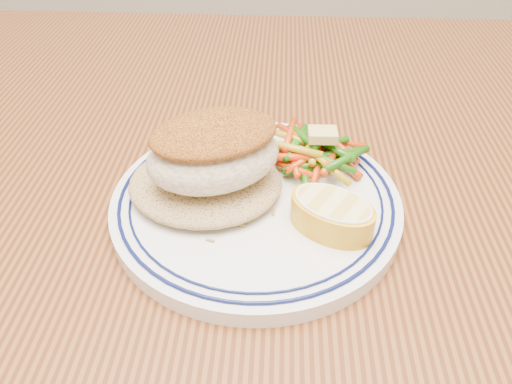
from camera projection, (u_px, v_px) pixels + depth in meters
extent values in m
cube|color=#4D240F|center=(250.00, 200.00, 0.48)|extent=(1.50, 0.90, 0.04)
cylinder|color=white|center=(256.00, 203.00, 0.44)|extent=(0.25, 0.25, 0.01)
torus|color=#0A113F|center=(256.00, 196.00, 0.43)|extent=(0.24, 0.24, 0.00)
torus|color=#0A113F|center=(256.00, 196.00, 0.43)|extent=(0.22, 0.22, 0.00)
ellipsoid|color=#A58552|center=(205.00, 180.00, 0.43)|extent=(0.13, 0.12, 0.03)
ellipsoid|color=beige|center=(214.00, 157.00, 0.41)|extent=(0.13, 0.12, 0.05)
ellipsoid|color=#975318|center=(214.00, 133.00, 0.40)|extent=(0.12, 0.11, 0.02)
cylinder|color=#C33509|center=(311.00, 161.00, 0.47)|extent=(0.05, 0.02, 0.01)
cylinder|color=#1D580B|center=(308.00, 169.00, 0.45)|extent=(0.05, 0.02, 0.01)
cylinder|color=#1D580B|center=(305.00, 175.00, 0.45)|extent=(0.01, 0.05, 0.01)
cylinder|color=#C33509|center=(300.00, 146.00, 0.48)|extent=(0.03, 0.04, 0.01)
cylinder|color=#C33509|center=(342.00, 163.00, 0.46)|extent=(0.04, 0.04, 0.01)
cylinder|color=#C33509|center=(318.00, 166.00, 0.45)|extent=(0.02, 0.05, 0.01)
cylinder|color=#C33509|center=(291.00, 168.00, 0.45)|extent=(0.04, 0.03, 0.01)
cylinder|color=#C33509|center=(303.00, 150.00, 0.47)|extent=(0.01, 0.05, 0.01)
cylinder|color=#C33509|center=(330.00, 156.00, 0.46)|extent=(0.04, 0.03, 0.01)
cylinder|color=#C33509|center=(336.00, 142.00, 0.48)|extent=(0.06, 0.01, 0.01)
cylinder|color=#C33509|center=(308.00, 142.00, 0.48)|extent=(0.04, 0.04, 0.01)
cylinder|color=#C33509|center=(294.00, 160.00, 0.46)|extent=(0.01, 0.06, 0.01)
cylinder|color=#1D580B|center=(319.00, 164.00, 0.45)|extent=(0.06, 0.02, 0.01)
cylinder|color=#1D580B|center=(280.00, 154.00, 0.46)|extent=(0.05, 0.01, 0.01)
cylinder|color=#B29213|center=(313.00, 152.00, 0.46)|extent=(0.01, 0.05, 0.01)
cylinder|color=#1D580B|center=(318.00, 146.00, 0.47)|extent=(0.06, 0.02, 0.01)
cylinder|color=#C33509|center=(329.00, 145.00, 0.47)|extent=(0.01, 0.05, 0.01)
cylinder|color=#1D580B|center=(340.00, 153.00, 0.46)|extent=(0.05, 0.02, 0.01)
cylinder|color=#C33509|center=(337.00, 145.00, 0.47)|extent=(0.04, 0.05, 0.02)
cylinder|color=#C33509|center=(309.00, 157.00, 0.45)|extent=(0.04, 0.05, 0.01)
cylinder|color=#C33509|center=(329.00, 162.00, 0.44)|extent=(0.02, 0.05, 0.01)
cylinder|color=#C33509|center=(290.00, 139.00, 0.47)|extent=(0.03, 0.05, 0.01)
cylinder|color=#1D580B|center=(296.00, 140.00, 0.47)|extent=(0.03, 0.05, 0.01)
cylinder|color=#C33509|center=(288.00, 157.00, 0.45)|extent=(0.05, 0.01, 0.01)
cylinder|color=#B29213|center=(327.00, 165.00, 0.44)|extent=(0.04, 0.05, 0.01)
cylinder|color=#B29213|center=(291.00, 137.00, 0.47)|extent=(0.04, 0.03, 0.01)
cylinder|color=#1D580B|center=(331.00, 148.00, 0.46)|extent=(0.04, 0.04, 0.01)
cylinder|color=#1D580B|center=(297.00, 144.00, 0.47)|extent=(0.03, 0.05, 0.01)
cylinder|color=#1D580B|center=(327.00, 160.00, 0.44)|extent=(0.05, 0.03, 0.01)
cylinder|color=#1D580B|center=(347.00, 159.00, 0.44)|extent=(0.05, 0.05, 0.01)
cylinder|color=#1D580B|center=(303.00, 137.00, 0.47)|extent=(0.03, 0.04, 0.01)
cylinder|color=#C33509|center=(298.00, 136.00, 0.47)|extent=(0.04, 0.04, 0.01)
cylinder|color=#C33509|center=(290.00, 135.00, 0.47)|extent=(0.01, 0.05, 0.01)
cylinder|color=#B29213|center=(291.00, 148.00, 0.45)|extent=(0.06, 0.02, 0.01)
cube|color=#D4BD67|center=(323.00, 135.00, 0.45)|extent=(0.03, 0.02, 0.01)
torus|color=white|center=(333.00, 203.00, 0.39)|extent=(0.09, 0.09, 0.00)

